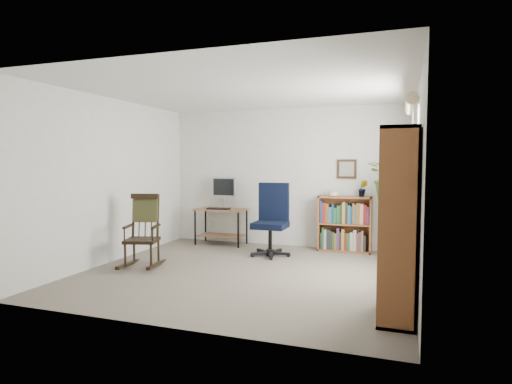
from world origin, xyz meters
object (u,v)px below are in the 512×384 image
at_px(rocking_chair, 142,230).
at_px(tall_bookshelf, 399,224).
at_px(office_chair, 270,219).
at_px(low_bookshelf, 345,224).
at_px(desk, 221,226).

xyz_separation_m(rocking_chair, tall_bookshelf, (3.41, -0.88, 0.37)).
distance_m(office_chair, tall_bookshelf, 2.90).
bearing_deg(office_chair, low_bookshelf, 32.55).
relative_size(office_chair, rocking_chair, 1.12).
distance_m(desk, tall_bookshelf, 4.14).
bearing_deg(tall_bookshelf, desk, 137.67).
bearing_deg(low_bookshelf, rocking_chair, -141.84).
xyz_separation_m(desk, rocking_chair, (-0.38, -1.88, 0.20)).
distance_m(office_chair, rocking_chair, 1.95).
height_order(rocking_chair, low_bookshelf, rocking_chair).
bearing_deg(tall_bookshelf, low_bookshelf, 106.78).
distance_m(low_bookshelf, tall_bookshelf, 3.04).
height_order(desk, tall_bookshelf, tall_bookshelf).
height_order(office_chair, tall_bookshelf, tall_bookshelf).
xyz_separation_m(rocking_chair, low_bookshelf, (2.54, 2.00, -0.06)).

